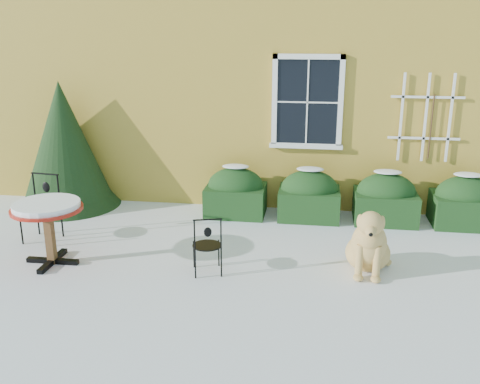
% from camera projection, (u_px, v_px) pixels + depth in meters
% --- Properties ---
extents(ground, '(80.00, 80.00, 0.00)m').
position_uv_depth(ground, '(229.00, 278.00, 7.17)').
color(ground, white).
rests_on(ground, ground).
extents(house, '(12.40, 8.40, 6.40)m').
position_uv_depth(house, '(275.00, 27.00, 12.84)').
color(house, gold).
rests_on(house, ground).
extents(hedge_row, '(4.95, 0.80, 0.91)m').
position_uv_depth(hedge_row, '(347.00, 197.00, 9.24)').
color(hedge_row, black).
rests_on(hedge_row, ground).
extents(evergreen_shrub, '(1.91, 1.91, 2.31)m').
position_uv_depth(evergreen_shrub, '(65.00, 157.00, 9.85)').
color(evergreen_shrub, black).
rests_on(evergreen_shrub, ground).
extents(bistro_table, '(0.98, 0.98, 0.91)m').
position_uv_depth(bistro_table, '(47.00, 213.00, 7.40)').
color(bistro_table, black).
rests_on(bistro_table, ground).
extents(patio_chair_near, '(0.46, 0.46, 0.84)m').
position_uv_depth(patio_chair_near, '(207.00, 245.00, 7.19)').
color(patio_chair_near, black).
rests_on(patio_chair_near, ground).
extents(patio_chair_far, '(0.51, 0.50, 1.04)m').
position_uv_depth(patio_chair_far, '(42.00, 208.00, 8.33)').
color(patio_chair_far, black).
rests_on(patio_chair_far, ground).
extents(dog, '(0.68, 1.07, 0.98)m').
position_uv_depth(dog, '(369.00, 246.00, 7.22)').
color(dog, '#DDB163').
rests_on(dog, ground).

